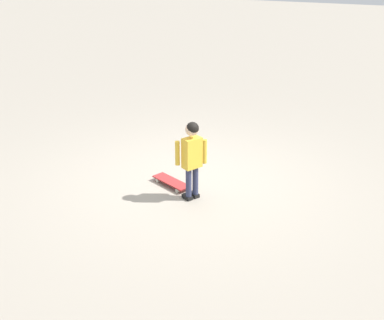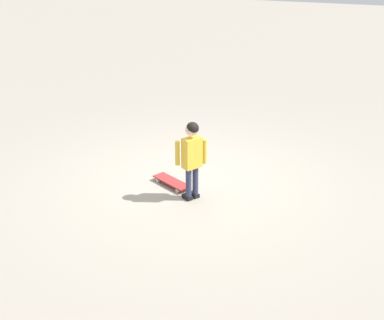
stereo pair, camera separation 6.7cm
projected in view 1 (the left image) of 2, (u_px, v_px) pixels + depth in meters
The scene contains 3 objects.
ground_plane at pixel (191, 180), 7.03m from camera, with size 50.00×50.00×0.00m, color #9E9384.
child_person at pixel (192, 152), 6.27m from camera, with size 0.28×0.35×1.06m.
skateboard at pixel (171, 182), 6.85m from camera, with size 0.42×0.64×0.07m.
Camera 1 is at (-5.80, -2.57, 3.05)m, focal length 46.44 mm.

